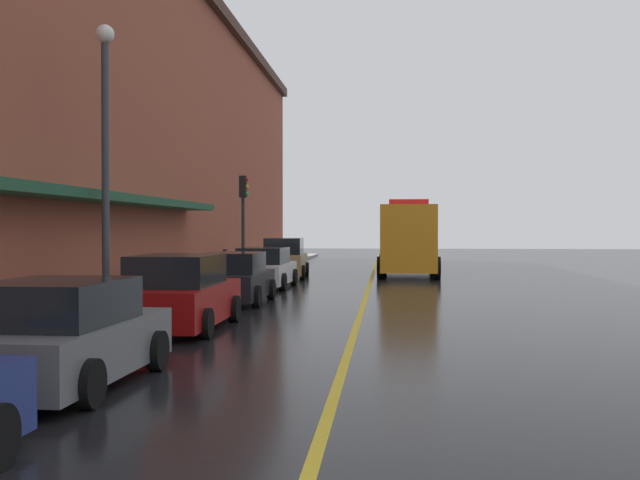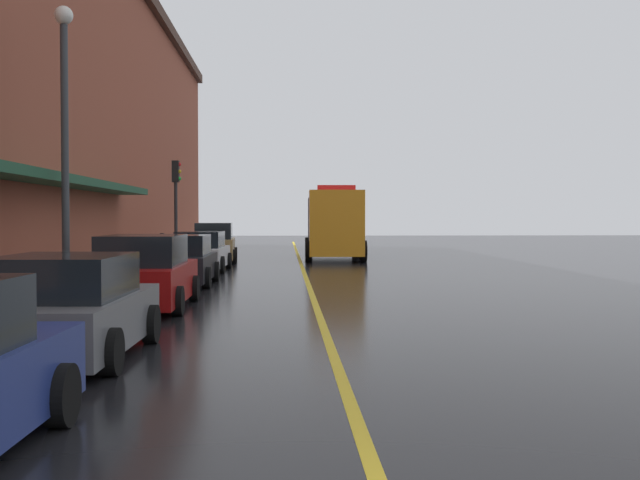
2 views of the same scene
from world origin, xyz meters
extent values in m
plane|color=black|center=(0.00, 25.00, 0.00)|extent=(112.00, 112.00, 0.00)
cube|color=#9E9B93|center=(-6.20, 25.00, 0.07)|extent=(2.40, 70.00, 0.15)
cube|color=gold|center=(0.00, 25.00, 0.00)|extent=(0.16, 70.00, 0.01)
cube|color=brown|center=(-12.13, 24.00, 6.51)|extent=(9.46, 64.00, 13.02)
cube|color=#19472D|center=(-6.85, 16.00, 3.10)|extent=(1.20, 22.40, 0.24)
cube|color=#595B60|center=(-3.95, 7.29, 0.55)|extent=(2.00, 4.31, 0.75)
cube|color=black|center=(-3.96, 7.07, 1.23)|extent=(1.77, 2.39, 0.61)
cylinder|color=black|center=(-4.88, 8.63, 0.32)|extent=(0.24, 0.65, 0.64)
cylinder|color=black|center=(-2.96, 8.58, 0.32)|extent=(0.24, 0.65, 0.64)
cylinder|color=black|center=(-3.03, 5.94, 0.32)|extent=(0.24, 0.65, 0.64)
cube|color=maroon|center=(-3.93, 13.54, 0.59)|extent=(1.87, 4.65, 0.83)
cube|color=black|center=(-3.93, 13.31, 1.35)|extent=(1.68, 2.56, 0.68)
cylinder|color=black|center=(-4.87, 14.98, 0.32)|extent=(0.22, 0.64, 0.64)
cylinder|color=black|center=(-2.99, 14.98, 0.32)|extent=(0.22, 0.64, 0.64)
cylinder|color=black|center=(-4.88, 12.10, 0.32)|extent=(0.22, 0.64, 0.64)
cylinder|color=black|center=(-3.00, 12.10, 0.32)|extent=(0.22, 0.64, 0.64)
cube|color=black|center=(-3.94, 19.62, 0.55)|extent=(1.91, 4.27, 0.75)
cube|color=black|center=(-3.94, 19.41, 1.23)|extent=(1.70, 2.36, 0.61)
cylinder|color=black|center=(-4.88, 20.95, 0.32)|extent=(0.23, 0.64, 0.64)
cylinder|color=black|center=(-2.99, 20.93, 0.32)|extent=(0.23, 0.64, 0.64)
cylinder|color=black|center=(-4.90, 18.31, 0.32)|extent=(0.23, 0.64, 0.64)
cylinder|color=black|center=(-3.01, 18.29, 0.32)|extent=(0.23, 0.64, 0.64)
cube|color=silver|center=(-3.97, 25.74, 0.55)|extent=(1.94, 4.51, 0.74)
cube|color=black|center=(-3.97, 25.52, 1.23)|extent=(1.71, 2.50, 0.61)
cylinder|color=black|center=(-4.86, 27.15, 0.32)|extent=(0.24, 0.65, 0.64)
cylinder|color=black|center=(-3.01, 27.10, 0.32)|extent=(0.24, 0.65, 0.64)
cylinder|color=black|center=(-4.93, 24.38, 0.32)|extent=(0.24, 0.65, 0.64)
cylinder|color=black|center=(-3.07, 24.34, 0.32)|extent=(0.24, 0.65, 0.64)
cube|color=#A5844C|center=(-3.98, 31.55, 0.63)|extent=(1.96, 4.39, 0.90)
cube|color=black|center=(-3.97, 31.33, 1.45)|extent=(1.71, 2.44, 0.74)
cylinder|color=black|center=(-4.94, 32.85, 0.32)|extent=(0.24, 0.65, 0.64)
cylinder|color=black|center=(-3.12, 32.92, 0.32)|extent=(0.24, 0.65, 0.64)
cylinder|color=black|center=(-4.83, 30.17, 0.32)|extent=(0.24, 0.65, 0.64)
cylinder|color=black|center=(-3.02, 30.24, 0.32)|extent=(0.24, 0.65, 0.64)
cube|color=orange|center=(1.65, 31.15, 1.80)|extent=(2.53, 2.22, 3.01)
cube|color=#3F3F42|center=(1.74, 35.17, 1.68)|extent=(2.60, 5.31, 2.77)
cube|color=red|center=(1.65, 31.15, 3.43)|extent=(1.75, 0.64, 0.24)
cylinder|color=black|center=(2.91, 31.20, 0.50)|extent=(0.32, 1.01, 1.00)
cylinder|color=black|center=(0.40, 31.25, 0.50)|extent=(0.32, 1.01, 1.00)
cylinder|color=black|center=(2.99, 34.48, 0.50)|extent=(0.32, 1.01, 1.00)
cylinder|color=black|center=(0.47, 34.54, 0.50)|extent=(0.32, 1.01, 1.00)
cylinder|color=black|center=(3.03, 36.61, 0.50)|extent=(0.32, 1.01, 1.00)
cylinder|color=black|center=(0.51, 36.66, 0.50)|extent=(0.32, 1.01, 1.00)
cylinder|color=#4C4C51|center=(-5.35, 25.00, 0.68)|extent=(0.07, 0.07, 1.05)
cube|color=black|center=(-5.35, 25.00, 1.34)|extent=(0.14, 0.18, 0.28)
cylinder|color=#4C4C51|center=(-5.35, 16.43, 0.68)|extent=(0.07, 0.07, 1.05)
cube|color=black|center=(-5.35, 16.43, 1.34)|extent=(0.14, 0.18, 0.28)
cylinder|color=#33383D|center=(-5.95, 14.34, 3.40)|extent=(0.18, 0.18, 6.50)
sphere|color=white|center=(-5.95, 14.34, 6.87)|extent=(0.44, 0.44, 0.44)
cylinder|color=#232326|center=(-5.30, 28.39, 1.85)|extent=(0.14, 0.14, 3.40)
cube|color=black|center=(-5.30, 28.39, 4.00)|extent=(0.28, 0.36, 0.90)
sphere|color=red|center=(-5.14, 28.39, 4.30)|extent=(0.16, 0.16, 0.16)
sphere|color=gold|center=(-5.14, 28.39, 4.00)|extent=(0.16, 0.16, 0.16)
sphere|color=green|center=(-5.14, 28.39, 3.70)|extent=(0.16, 0.16, 0.16)
camera|label=1|loc=(0.72, -3.48, 2.29)|focal=43.43mm
camera|label=2|loc=(-0.74, -4.31, 2.11)|focal=43.34mm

